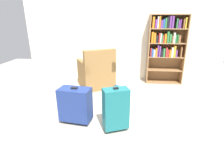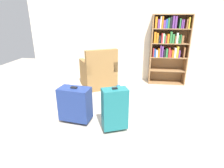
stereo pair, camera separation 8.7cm
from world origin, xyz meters
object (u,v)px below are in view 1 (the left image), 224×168
(mug, at_px, (117,87))
(suitcase_navy_blue, at_px, (75,104))
(suitcase_teal, at_px, (116,109))
(armchair, at_px, (97,74))
(bookshelf, at_px, (166,44))

(mug, distance_m, suitcase_navy_blue, 1.55)
(suitcase_teal, height_order, suitcase_navy_blue, suitcase_teal)
(armchair, relative_size, mug, 7.96)
(mug, xyz_separation_m, suitcase_navy_blue, (-0.52, -1.43, 0.25))
(armchair, xyz_separation_m, suitcase_teal, (0.58, -1.71, 0.02))
(armchair, bearing_deg, bookshelf, 17.11)
(suitcase_navy_blue, bearing_deg, suitcase_teal, -14.37)
(suitcase_teal, bearing_deg, bookshelf, 65.60)
(suitcase_teal, bearing_deg, mug, 93.54)
(armchair, relative_size, suitcase_navy_blue, 1.67)
(armchair, distance_m, mug, 0.56)
(bookshelf, bearing_deg, suitcase_teal, -114.40)
(suitcase_teal, bearing_deg, suitcase_navy_blue, 165.63)
(armchair, bearing_deg, suitcase_navy_blue, -91.48)
(armchair, bearing_deg, mug, -13.52)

